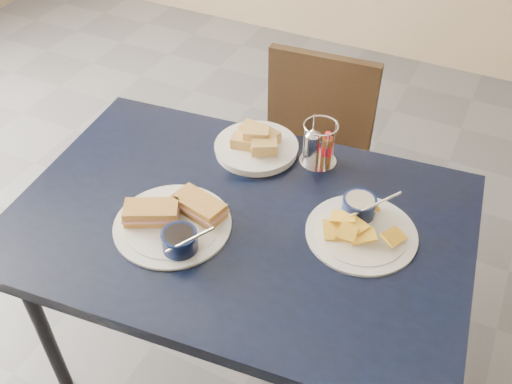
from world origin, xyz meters
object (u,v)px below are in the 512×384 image
at_px(dining_table, 240,234).
at_px(bread_basket, 257,145).
at_px(chair_far, 312,155).
at_px(sandwich_plate, 175,221).
at_px(plantain_plate, 360,224).
at_px(condiment_caddy, 318,146).

distance_m(dining_table, bread_basket, 0.30).
xyz_separation_m(chair_far, bread_basket, (-0.05, -0.37, 0.29)).
xyz_separation_m(sandwich_plate, bread_basket, (0.05, 0.38, 0.00)).
xyz_separation_m(plantain_plate, condiment_caddy, (-0.20, 0.21, 0.04)).
distance_m(chair_far, bread_basket, 0.47).
relative_size(chair_far, plantain_plate, 2.97).
bearing_deg(bread_basket, dining_table, -73.16).
height_order(plantain_plate, bread_basket, plantain_plate).
relative_size(chair_far, sandwich_plate, 2.67).
height_order(chair_far, sandwich_plate, sandwich_plate).
bearing_deg(sandwich_plate, plantain_plate, 25.31).
bearing_deg(dining_table, sandwich_plate, -141.74).
bearing_deg(sandwich_plate, chair_far, 82.57).
height_order(dining_table, condiment_caddy, condiment_caddy).
relative_size(plantain_plate, condiment_caddy, 2.11).
bearing_deg(sandwich_plate, dining_table, 38.26).
distance_m(dining_table, plantain_plate, 0.33).
distance_m(dining_table, condiment_caddy, 0.35).
relative_size(sandwich_plate, plantain_plate, 1.11).
relative_size(bread_basket, condiment_caddy, 1.82).
bearing_deg(chair_far, condiment_caddy, -68.74).
distance_m(dining_table, chair_far, 0.68).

